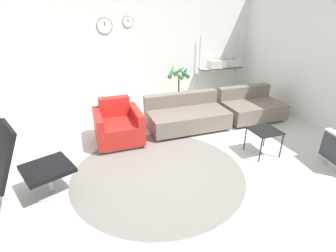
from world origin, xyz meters
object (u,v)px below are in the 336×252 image
(couch_second, at_px, (250,107))
(potted_plant, at_px, (179,88))
(side_table, at_px, (265,132))
(lounge_chair, at_px, (15,157))
(shelf_unit, at_px, (222,65))
(armchair_red, at_px, (118,127))
(couch_low, at_px, (186,116))

(couch_second, distance_m, potted_plant, 1.71)
(side_table, bearing_deg, lounge_chair, 179.81)
(lounge_chair, distance_m, shelf_unit, 5.40)
(lounge_chair, xyz_separation_m, couch_second, (4.33, 1.39, -0.43))
(armchair_red, height_order, shelf_unit, shelf_unit)
(armchair_red, bearing_deg, side_table, 150.17)
(couch_second, height_order, potted_plant, potted_plant)
(side_table, height_order, shelf_unit, shelf_unit)
(side_table, xyz_separation_m, potted_plant, (-0.48, 2.56, 0.09))
(couch_low, distance_m, couch_second, 1.53)
(side_table, bearing_deg, couch_low, 118.43)
(potted_plant, bearing_deg, side_table, -79.46)
(lounge_chair, relative_size, potted_plant, 1.10)
(side_table, height_order, potted_plant, potted_plant)
(armchair_red, height_order, couch_low, armchair_red)
(couch_low, xyz_separation_m, shelf_unit, (1.70, 1.57, 0.61))
(couch_low, height_order, potted_plant, potted_plant)
(potted_plant, bearing_deg, shelf_unit, 17.21)
(couch_low, bearing_deg, shelf_unit, -136.71)
(armchair_red, xyz_separation_m, couch_second, (2.93, 0.15, -0.05))
(shelf_unit, bearing_deg, lounge_chair, -146.47)
(couch_low, height_order, shelf_unit, shelf_unit)
(couch_second, xyz_separation_m, potted_plant, (-1.24, 1.15, 0.24))
(lounge_chair, relative_size, shelf_unit, 0.72)
(couch_second, relative_size, shelf_unit, 0.78)
(couch_low, distance_m, potted_plant, 1.20)
(side_table, bearing_deg, couch_second, 61.59)
(armchair_red, xyz_separation_m, couch_low, (1.40, 0.16, -0.05))
(lounge_chair, bearing_deg, armchair_red, 110.66)
(lounge_chair, height_order, shelf_unit, shelf_unit)
(couch_second, distance_m, side_table, 1.60)
(lounge_chair, bearing_deg, couch_second, 86.74)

